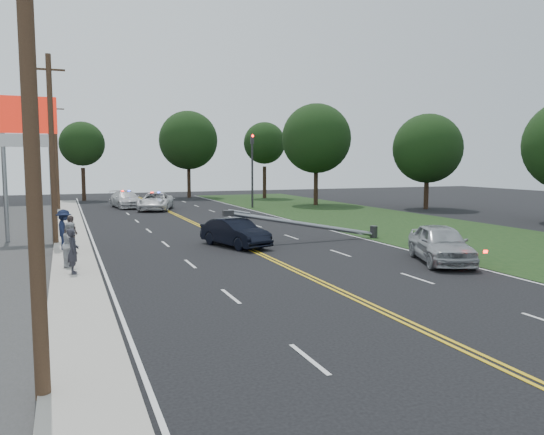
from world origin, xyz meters
name	(u,v)px	position (x,y,z in m)	size (l,w,h in m)	color
ground	(306,276)	(0.00, 0.00, 0.00)	(120.00, 120.00, 0.00)	black
sidewalk	(73,248)	(-8.40, 10.00, 0.06)	(1.80, 70.00, 0.12)	#A8A297
grass_verge	(428,229)	(13.50, 10.00, 0.01)	(12.00, 80.00, 0.01)	black
centerline_yellow	(231,240)	(0.00, 10.00, 0.01)	(0.36, 80.00, 0.00)	gold
pylon_sign	(27,133)	(-10.50, 14.00, 6.00)	(3.20, 0.35, 8.00)	gray
traffic_signal	(252,164)	(8.30, 30.00, 4.21)	(0.28, 0.41, 7.05)	#2D2D30
fallen_streetlight	(314,225)	(4.19, 8.00, 0.92)	(9.36, 0.44, 1.91)	#2D2D30
utility_pole_near	(31,125)	(-9.20, -8.00, 5.08)	(1.60, 0.28, 10.00)	#382619
utility_pole_mid	(52,149)	(-9.20, 12.00, 5.08)	(1.60, 0.28, 10.00)	#382619
utility_pole_far	(57,155)	(-9.20, 34.00, 5.08)	(1.60, 0.28, 10.00)	#382619
tree_6	(82,144)	(-6.59, 45.80, 6.45)	(5.01, 5.01, 8.98)	black
tree_7	(188,140)	(5.80, 46.66, 7.07)	(7.18, 7.18, 10.67)	black
tree_8	(264,143)	(14.08, 41.96, 6.66)	(5.03, 5.03, 9.21)	black
tree_9	(316,139)	(15.45, 30.64, 6.79)	(7.07, 7.07, 10.34)	black
tree_13	(428,149)	(23.14, 22.71, 5.67)	(6.45, 6.45, 8.91)	black
crashed_sedan	(235,233)	(-0.42, 7.88, 0.73)	(1.55, 4.46, 1.47)	black
waiting_sedan	(441,244)	(6.68, 0.35, 0.84)	(1.98, 4.93, 1.68)	#A3A7AB
emergency_a	(156,201)	(-0.88, 30.77, 0.81)	(2.68, 5.82, 1.62)	silver
emergency_b	(126,199)	(-3.13, 34.36, 0.81)	(2.26, 5.57, 1.62)	silver
bystander_a	(73,251)	(-8.46, 3.16, 1.00)	(0.64, 0.42, 1.76)	#292830
bystander_b	(71,244)	(-8.50, 4.69, 1.05)	(0.90, 0.70, 1.85)	#ACADB1
bystander_c	(64,229)	(-8.77, 9.46, 1.11)	(1.28, 0.73, 1.98)	#18203C
bystander_d	(71,235)	(-8.49, 7.82, 1.03)	(1.07, 0.45, 1.82)	#60504C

